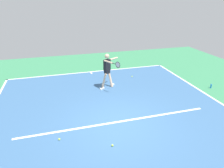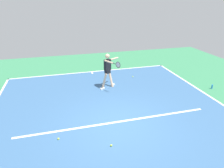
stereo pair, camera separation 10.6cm
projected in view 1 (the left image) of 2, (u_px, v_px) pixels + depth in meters
The scene contains 10 objects.
ground_plane at pixel (119, 124), 7.32m from camera, with size 20.38×20.38×0.00m, color #388456.
court_surface at pixel (119, 124), 7.32m from camera, with size 9.74×11.76×0.00m, color #38608E.
court_line_baseline_near at pixel (91, 72), 12.46m from camera, with size 9.74×0.10×0.01m, color white.
court_line_service at pixel (118, 122), 7.44m from camera, with size 7.30×0.10×0.01m, color white.
court_line_centre_mark at pixel (91, 73), 12.28m from camera, with size 0.10×0.30×0.01m, color white.
tennis_player at pixel (108, 69), 9.88m from camera, with size 1.10×1.39×1.80m.
tennis_ball_by_sideline at pixel (112, 145), 6.21m from camera, with size 0.07×0.07×0.07m, color #C6E53D.
tennis_ball_by_baseline at pixel (59, 139), 6.48m from camera, with size 0.07×0.07×0.07m, color #C6E53D.
tennis_ball_far_corner at pixel (132, 77), 11.62m from camera, with size 0.07×0.07×0.07m, color #C6E53D.
water_bottle at pixel (211, 86), 10.18m from camera, with size 0.07×0.07×0.22m, color blue.
Camera 1 is at (1.90, 5.81, 4.29)m, focal length 31.83 mm.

